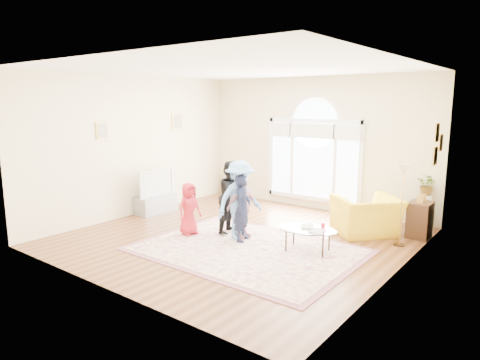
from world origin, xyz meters
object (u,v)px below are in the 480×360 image
Objects in this scene: tv_console at (156,204)px; coffee_table at (308,230)px; area_rug at (247,250)px; armchair at (366,216)px; television at (155,182)px.

coffee_table is (4.21, -0.22, 0.19)m from tv_console.
tv_console is 4.22m from coffee_table.
armchair reaches higher than area_rug.
area_rug is at bearing -156.41° from coffee_table.
television reaches higher than coffee_table.
tv_console is at bearing -31.65° from armchair.
coffee_table is 0.97× the size of armchair.
coffee_table reaches higher than area_rug.
television is 0.96× the size of coffee_table.
tv_console is (-3.33, 0.81, 0.20)m from area_rug.
tv_console is at bearing 166.38° from area_rug.
coffee_table is at bearing 26.88° from armchair.
television is at bearing 167.03° from coffee_table.
coffee_table is (0.88, 0.58, 0.39)m from area_rug.
area_rug is 3.16× the size of coffee_table.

